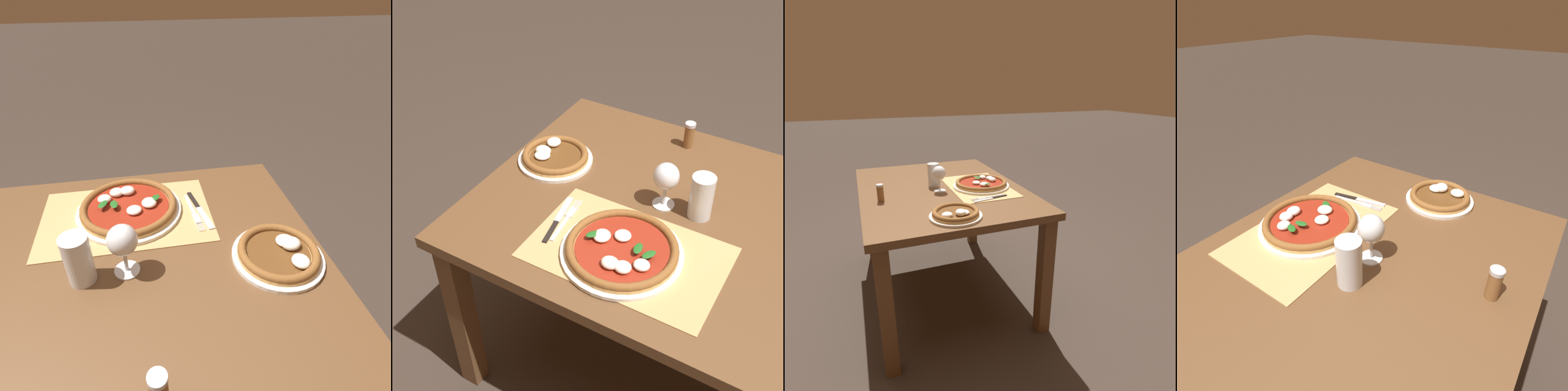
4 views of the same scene
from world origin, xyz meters
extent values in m
cube|color=brown|center=(0.00, 0.00, 0.72)|extent=(1.30, 0.96, 0.04)
cube|color=brown|center=(-0.59, -0.42, 0.35)|extent=(0.07, 0.07, 0.70)
cube|color=brown|center=(-0.59, 0.42, 0.35)|extent=(0.07, 0.07, 0.70)
cube|color=tan|center=(-0.08, -0.22, 0.74)|extent=(0.55, 0.35, 0.00)
cylinder|color=silver|center=(-0.09, -0.24, 0.75)|extent=(0.35, 0.35, 0.01)
cylinder|color=tan|center=(-0.09, -0.24, 0.76)|extent=(0.32, 0.32, 0.01)
torus|color=brown|center=(-0.09, -0.24, 0.77)|extent=(0.32, 0.32, 0.02)
cylinder|color=maroon|center=(-0.09, -0.24, 0.77)|extent=(0.27, 0.27, 0.00)
ellipsoid|color=white|center=(-0.09, -0.32, 0.78)|extent=(0.05, 0.04, 0.03)
ellipsoid|color=white|center=(-0.01, -0.28, 0.78)|extent=(0.05, 0.04, 0.03)
ellipsoid|color=white|center=(-0.05, -0.31, 0.78)|extent=(0.05, 0.04, 0.03)
ellipsoid|color=white|center=(-0.16, -0.23, 0.78)|extent=(0.05, 0.05, 0.02)
ellipsoid|color=white|center=(-0.11, -0.20, 0.78)|extent=(0.05, 0.05, 0.02)
ellipsoid|color=#1E5B1E|center=(-0.05, -0.24, 0.79)|extent=(0.03, 0.05, 0.00)
ellipsoid|color=#1E5B1E|center=(-0.18, -0.25, 0.79)|extent=(0.05, 0.05, 0.00)
ellipsoid|color=#1E5B1E|center=(-0.01, -0.24, 0.79)|extent=(0.04, 0.05, 0.00)
cylinder|color=silver|center=(-0.50, 0.05, 0.75)|extent=(0.26, 0.26, 0.01)
cylinder|color=tan|center=(-0.50, 0.05, 0.76)|extent=(0.23, 0.23, 0.01)
torus|color=brown|center=(-0.50, 0.05, 0.77)|extent=(0.23, 0.23, 0.02)
cylinder|color=brown|center=(-0.50, 0.05, 0.76)|extent=(0.18, 0.18, 0.00)
ellipsoid|color=white|center=(-0.54, 0.04, 0.78)|extent=(0.06, 0.05, 0.03)
ellipsoid|color=white|center=(-0.54, 0.10, 0.78)|extent=(0.05, 0.05, 0.03)
ellipsoid|color=white|center=(-0.53, 0.02, 0.77)|extent=(0.06, 0.05, 0.02)
cylinder|color=silver|center=(-0.08, 0.02, 0.74)|extent=(0.07, 0.07, 0.00)
cylinder|color=silver|center=(-0.08, 0.02, 0.78)|extent=(0.01, 0.01, 0.06)
ellipsoid|color=silver|center=(-0.08, 0.02, 0.85)|extent=(0.08, 0.08, 0.08)
ellipsoid|color=#C17019|center=(-0.08, 0.02, 0.84)|extent=(0.07, 0.07, 0.05)
cylinder|color=silver|center=(0.03, 0.03, 0.81)|extent=(0.07, 0.07, 0.15)
cylinder|color=black|center=(0.03, 0.03, 0.80)|extent=(0.07, 0.07, 0.12)
cylinder|color=silver|center=(0.03, 0.03, 0.86)|extent=(0.07, 0.07, 0.02)
cube|color=#B7B7BC|center=(-0.30, -0.24, 0.75)|extent=(0.02, 0.12, 0.00)
cube|color=#B7B7BC|center=(-0.31, -0.16, 0.75)|extent=(0.03, 0.05, 0.00)
cylinder|color=#B7B7BC|center=(-0.30, -0.12, 0.75)|extent=(0.01, 0.04, 0.00)
cylinder|color=#B7B7BC|center=(-0.31, -0.12, 0.75)|extent=(0.01, 0.04, 0.00)
cylinder|color=#B7B7BC|center=(-0.32, -0.12, 0.75)|extent=(0.01, 0.04, 0.00)
cylinder|color=#B7B7BC|center=(-0.32, -0.12, 0.75)|extent=(0.01, 0.04, 0.00)
cube|color=black|center=(-0.32, -0.27, 0.75)|extent=(0.03, 0.10, 0.01)
cube|color=#B7B7BC|center=(-0.34, -0.16, 0.75)|extent=(0.04, 0.12, 0.00)
cylinder|color=brown|center=(-0.14, 0.37, 0.78)|extent=(0.04, 0.04, 0.08)
cylinder|color=#BCBCC1|center=(-0.14, 0.37, 0.83)|extent=(0.04, 0.04, 0.01)
camera|label=1|loc=(-0.15, 0.66, 1.41)|focal=30.00mm
camera|label=2|loc=(0.37, -1.23, 1.84)|focal=50.00mm
camera|label=3|loc=(-1.91, 0.47, 1.36)|focal=30.00mm
camera|label=4|loc=(0.53, 0.45, 1.41)|focal=30.00mm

